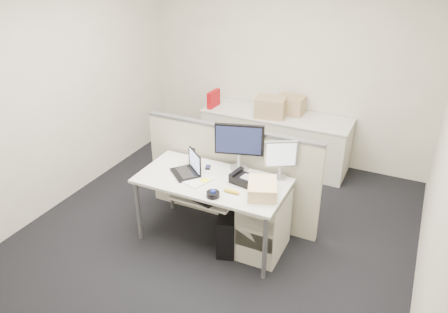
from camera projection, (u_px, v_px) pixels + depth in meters
The scene contains 28 objects.
floor at pixel (213, 239), 4.68m from camera, with size 4.00×4.50×0.01m, color black.
wall_back at pixel (287, 64), 5.88m from camera, with size 4.00×0.02×2.70m, color beige.
wall_front at pixel (14, 272), 2.25m from camera, with size 4.00×0.02×2.70m, color beige.
wall_left at pixel (50, 92), 4.83m from camera, with size 0.02×4.50×2.70m, color beige.
wall_right at pixel (447, 165), 3.30m from camera, with size 0.02×4.50×2.70m, color beige.
desk at pixel (212, 185), 4.38m from camera, with size 1.50×0.75×0.73m.
keyboard_tray at pixel (204, 198), 4.25m from camera, with size 0.62×0.32×0.02m, color silver.
drawer_pedestal at pixel (264, 224), 4.36m from camera, with size 0.40×0.55×0.65m, color beige.
cubicle_partition at pixel (231, 175), 4.79m from camera, with size 2.00×0.06×1.10m, color beige.
back_counter at pixel (275, 140), 6.07m from camera, with size 2.00×0.60×0.72m, color beige.
monitor_main at pixel (239, 147), 4.43m from camera, with size 0.50×0.19×0.50m, color black.
monitor_small at pixel (280, 160), 4.29m from camera, with size 0.33×0.16×0.40m, color #B7B7BC.
laptop at pixel (185, 164), 4.39m from camera, with size 0.31×0.23×0.23m, color black.
trackball at pixel (213, 194), 4.05m from camera, with size 0.13×0.13×0.05m, color black.
desk_phone at pixel (243, 179), 4.28m from camera, with size 0.23×0.18×0.07m, color black.
paper_stack at pixel (198, 180), 4.33m from camera, with size 0.22×0.27×0.01m, color silver.
sticky_pad at pixel (205, 181), 4.31m from camera, with size 0.08×0.08×0.01m, color yellow.
travel_mug at pixel (192, 157), 4.62m from camera, with size 0.07×0.07×0.15m, color black.
banana at pixel (231, 191), 4.11m from camera, with size 0.17×0.04×0.04m, color yellow.
cellphone at pixel (208, 167), 4.56m from camera, with size 0.05×0.09×0.01m, color black.
manila_folders at pixel (262, 189), 4.07m from camera, with size 0.27×0.34×0.13m, color #E6CA84.
keyboard at pixel (197, 196), 4.23m from camera, with size 0.43×0.15×0.02m, color black.
pc_tower_desk at pixel (228, 230), 4.46m from camera, with size 0.18×0.46×0.43m, color black.
pc_tower_spare_dark at pixel (211, 133), 6.61m from camera, with size 0.19×0.47×0.44m, color black.
pc_tower_spare_silver at pixel (184, 139), 6.38m from camera, with size 0.20×0.50×0.47m, color #B7B7BC.
cardboard_box_left at pixel (270, 108), 5.76m from camera, with size 0.38×0.29×0.29m, color #9D8457.
cardboard_box_right at pixel (290, 106), 5.88m from camera, with size 0.36×0.28×0.26m, color #9D8457.
red_binder at pixel (214, 99), 6.11m from camera, with size 0.06×0.27×0.25m, color #9E070E.
Camera 1 is at (1.72, -3.35, 2.91)m, focal length 35.00 mm.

